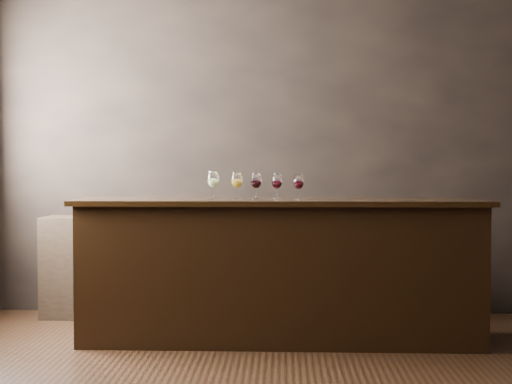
{
  "coord_description": "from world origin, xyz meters",
  "views": [
    {
      "loc": [
        0.11,
        -3.9,
        1.29
      ],
      "look_at": [
        -0.09,
        1.24,
        1.09
      ],
      "focal_mm": 50.0,
      "sensor_mm": 36.0,
      "label": 1
    }
  ],
  "objects_px": {
    "glass_amber": "(237,181)",
    "glass_red_c": "(299,182)",
    "back_bar_shelf": "(184,267)",
    "glass_red_b": "(277,182)",
    "glass_red_a": "(256,181)",
    "bar_counter": "(280,273)",
    "glass_white": "(213,180)"
  },
  "relations": [
    {
      "from": "bar_counter",
      "to": "back_bar_shelf",
      "type": "xyz_separation_m",
      "value": [
        -0.81,
        0.79,
        -0.08
      ]
    },
    {
      "from": "back_bar_shelf",
      "to": "glass_red_c",
      "type": "xyz_separation_m",
      "value": [
        0.95,
        -0.81,
        0.73
      ]
    },
    {
      "from": "bar_counter",
      "to": "glass_red_b",
      "type": "height_order",
      "value": "glass_red_b"
    },
    {
      "from": "bar_counter",
      "to": "glass_red_a",
      "type": "xyz_separation_m",
      "value": [
        -0.17,
        0.02,
        0.66
      ]
    },
    {
      "from": "bar_counter",
      "to": "glass_red_c",
      "type": "xyz_separation_m",
      "value": [
        0.14,
        -0.02,
        0.66
      ]
    },
    {
      "from": "bar_counter",
      "to": "glass_white",
      "type": "height_order",
      "value": "glass_white"
    },
    {
      "from": "glass_red_c",
      "to": "glass_amber",
      "type": "bearing_deg",
      "value": 178.02
    },
    {
      "from": "glass_amber",
      "to": "glass_white",
      "type": "bearing_deg",
      "value": 178.89
    },
    {
      "from": "back_bar_shelf",
      "to": "glass_red_b",
      "type": "height_order",
      "value": "glass_red_b"
    },
    {
      "from": "glass_white",
      "to": "back_bar_shelf",
      "type": "bearing_deg",
      "value": 112.64
    },
    {
      "from": "bar_counter",
      "to": "glass_red_b",
      "type": "relative_size",
      "value": 15.65
    },
    {
      "from": "bar_counter",
      "to": "back_bar_shelf",
      "type": "distance_m",
      "value": 1.14
    },
    {
      "from": "glass_amber",
      "to": "glass_red_c",
      "type": "distance_m",
      "value": 0.45
    },
    {
      "from": "glass_red_b",
      "to": "bar_counter",
      "type": "bearing_deg",
      "value": -44.7
    },
    {
      "from": "glass_amber",
      "to": "glass_red_a",
      "type": "relative_size",
      "value": 1.05
    },
    {
      "from": "back_bar_shelf",
      "to": "glass_red_b",
      "type": "relative_size",
      "value": 12.9
    },
    {
      "from": "glass_amber",
      "to": "glass_red_a",
      "type": "bearing_deg",
      "value": 11.69
    },
    {
      "from": "glass_white",
      "to": "glass_amber",
      "type": "distance_m",
      "value": 0.17
    },
    {
      "from": "back_bar_shelf",
      "to": "glass_red_a",
      "type": "bearing_deg",
      "value": -50.16
    },
    {
      "from": "bar_counter",
      "to": "glass_white",
      "type": "relative_size",
      "value": 14.07
    },
    {
      "from": "bar_counter",
      "to": "glass_red_c",
      "type": "relative_size",
      "value": 15.91
    },
    {
      "from": "back_bar_shelf",
      "to": "glass_red_b",
      "type": "bearing_deg",
      "value": -44.11
    },
    {
      "from": "glass_amber",
      "to": "bar_counter",
      "type": "bearing_deg",
      "value": 1.26
    },
    {
      "from": "glass_red_b",
      "to": "glass_red_c",
      "type": "bearing_deg",
      "value": -15.67
    },
    {
      "from": "glass_red_c",
      "to": "glass_red_b",
      "type": "bearing_deg",
      "value": 164.33
    },
    {
      "from": "bar_counter",
      "to": "glass_white",
      "type": "xyz_separation_m",
      "value": [
        -0.48,
        -0.0,
        0.67
      ]
    },
    {
      "from": "glass_white",
      "to": "glass_amber",
      "type": "relative_size",
      "value": 1.03
    },
    {
      "from": "bar_counter",
      "to": "glass_amber",
      "type": "bearing_deg",
      "value": -178.75
    },
    {
      "from": "glass_amber",
      "to": "glass_red_c",
      "type": "bearing_deg",
      "value": -1.98
    },
    {
      "from": "glass_white",
      "to": "glass_red_a",
      "type": "xyz_separation_m",
      "value": [
        0.31,
        0.03,
        -0.01
      ]
    },
    {
      "from": "bar_counter",
      "to": "back_bar_shelf",
      "type": "relative_size",
      "value": 1.21
    },
    {
      "from": "glass_red_a",
      "to": "glass_red_c",
      "type": "height_order",
      "value": "glass_red_a"
    }
  ]
}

